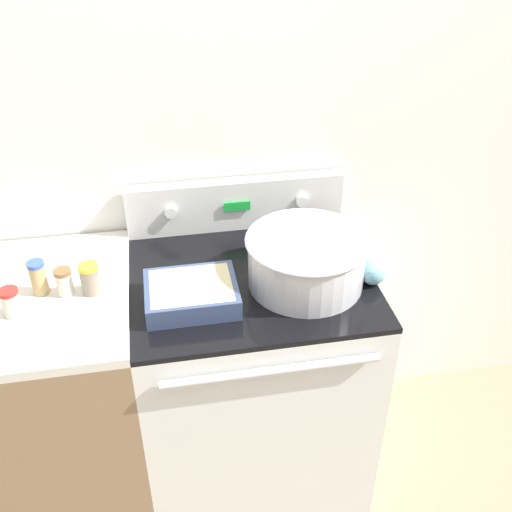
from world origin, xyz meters
name	(u,v)px	position (x,y,z in m)	size (l,w,h in m)	color
kitchen_wall	(232,133)	(0.00, 0.68, 1.25)	(8.00, 0.05, 2.50)	silver
stove_range	(251,381)	(0.00, 0.32, 0.46)	(0.75, 0.68, 0.93)	silver
control_panel	(236,204)	(0.00, 0.62, 1.02)	(0.75, 0.07, 0.18)	silver
side_counter	(68,404)	(-0.63, 0.32, 0.47)	(0.52, 0.65, 0.94)	#896B4C
mixing_bowl	(306,258)	(0.16, 0.26, 1.01)	(0.37, 0.37, 0.16)	silver
casserole_dish	(191,293)	(-0.19, 0.22, 0.96)	(0.27, 0.21, 0.06)	#38476B
ladle	(372,270)	(0.36, 0.23, 0.96)	(0.08, 0.29, 0.08)	#7AB2C6
spice_jar_yellow_cap	(90,279)	(-0.48, 0.31, 0.99)	(0.06, 0.06, 0.10)	gray
spice_jar_brown_cap	(64,282)	(-0.55, 0.31, 0.98)	(0.05, 0.05, 0.08)	beige
spice_jar_blue_cap	(38,277)	(-0.63, 0.33, 0.99)	(0.05, 0.05, 0.11)	tan
spice_jar_red_cap	(11,302)	(-0.69, 0.24, 0.98)	(0.05, 0.05, 0.09)	beige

